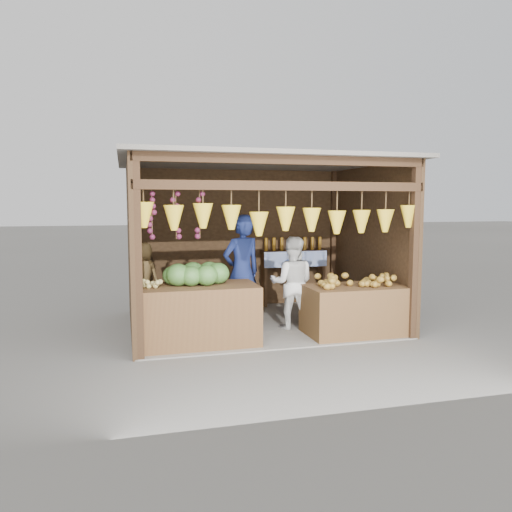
{
  "coord_description": "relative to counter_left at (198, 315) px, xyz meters",
  "views": [
    {
      "loc": [
        -2.09,
        -7.74,
        1.96
      ],
      "look_at": [
        -0.06,
        -0.1,
        1.14
      ],
      "focal_mm": 35.0,
      "sensor_mm": 36.0,
      "label": 1
    }
  ],
  "objects": [
    {
      "name": "melon_pile",
      "position": [
        -0.04,
        0.07,
        0.58
      ],
      "size": [
        1.0,
        0.5,
        0.32
      ],
      "primitive_type": null,
      "color": "#205316",
      "rests_on": "counter_left"
    },
    {
      "name": "stool",
      "position": [
        -0.7,
        1.02,
        -0.26
      ],
      "size": [
        0.35,
        0.35,
        0.33
      ],
      "primitive_type": "cube",
      "color": "black",
      "rests_on": "ground"
    },
    {
      "name": "woman_standing",
      "position": [
        1.55,
        0.52,
        0.31
      ],
      "size": [
        0.85,
        0.76,
        1.46
      ],
      "primitive_type": "imported",
      "rotation": [
        0.0,
        0.0,
        2.8
      ],
      "color": "silver",
      "rests_on": "ground"
    },
    {
      "name": "counter_right",
      "position": [
        2.35,
        -0.06,
        -0.05
      ],
      "size": [
        1.48,
        0.85,
        0.75
      ],
      "primitive_type": "cube",
      "color": "#51371B",
      "rests_on": "ground"
    },
    {
      "name": "stall_structure",
      "position": [
        1.09,
        0.91,
        1.24
      ],
      "size": [
        4.3,
        3.3,
        2.66
      ],
      "color": "slate",
      "rests_on": "ground"
    },
    {
      "name": "mango_pile",
      "position": [
        2.34,
        -0.04,
        0.43
      ],
      "size": [
        1.4,
        0.64,
        0.22
      ],
      "primitive_type": null,
      "color": "#BB4819",
      "rests_on": "counter_right"
    },
    {
      "name": "tanfruit_pile",
      "position": [
        -0.62,
        -0.02,
        0.49
      ],
      "size": [
        0.34,
        0.4,
        0.13
      ],
      "primitive_type": null,
      "color": "tan",
      "rests_on": "counter_left"
    },
    {
      "name": "vendor_seated",
      "position": [
        -0.7,
        1.02,
        0.43
      ],
      "size": [
        0.61,
        0.58,
        1.05
      ],
      "primitive_type": "imported",
      "rotation": [
        0.0,
        0.0,
        2.49
      ],
      "color": "brown",
      "rests_on": "stool"
    },
    {
      "name": "counter_left",
      "position": [
        0.0,
        0.0,
        0.0
      ],
      "size": [
        1.63,
        0.85,
        0.84
      ],
      "primitive_type": "cube",
      "color": "#4D2D19",
      "rests_on": "ground"
    },
    {
      "name": "back_shelf",
      "position": [
        2.17,
        2.24,
        0.45
      ],
      "size": [
        1.25,
        0.32,
        1.32
      ],
      "color": "#382314",
      "rests_on": "ground"
    },
    {
      "name": "ground",
      "position": [
        1.12,
        0.96,
        -0.42
      ],
      "size": [
        80.0,
        80.0,
        0.0
      ],
      "primitive_type": "plane",
      "color": "#514F49",
      "rests_on": "ground"
    },
    {
      "name": "man_standing",
      "position": [
        0.79,
        0.73,
        0.48
      ],
      "size": [
        0.76,
        0.61,
        1.8
      ],
      "primitive_type": "imported",
      "rotation": [
        0.0,
        0.0,
        3.46
      ],
      "color": "navy",
      "rests_on": "ground"
    }
  ]
}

